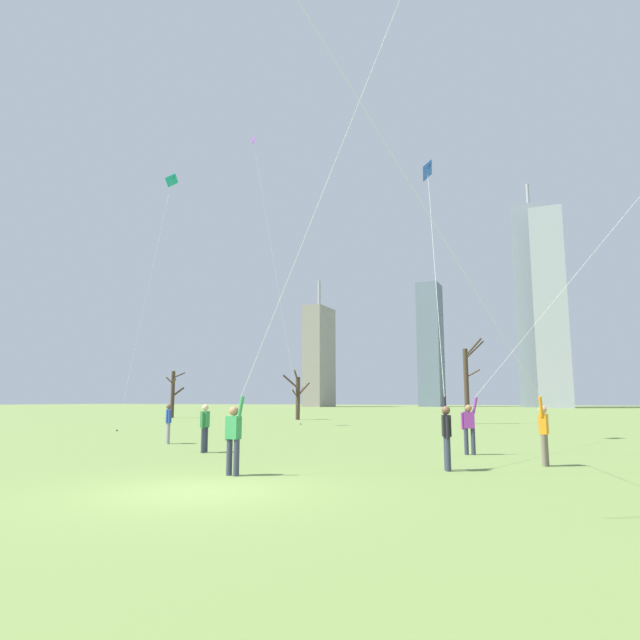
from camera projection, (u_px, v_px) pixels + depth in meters
The scene contains 16 objects.
ground_plane at pixel (198, 491), 10.71m from camera, with size 400.00×400.00×0.00m, color olive.
kite_flyer_far_back_blue at pixel (442, 363), 15.87m from camera, with size 2.74×10.88×13.02m.
kite_flyer_midfield_right_red at pixel (265, 352), 13.14m from camera, with size 6.20×1.28×15.34m.
kite_flyer_midfield_left_pink at pixel (514, 367), 17.94m from camera, with size 8.63×1.81×11.60m.
kite_flyer_foreground_left_yellow at pixel (440, 256), 13.26m from camera, with size 7.99×12.93×17.13m.
bystander_watching_nearby at pixel (168, 421), 22.48m from camera, with size 0.39×0.38×1.62m.
bystander_strolling_midfield at pixel (205, 426), 18.73m from camera, with size 0.26×0.50×1.62m.
distant_kite_drifting_left_teal at pixel (168, 197), 38.24m from camera, with size 1.12×5.47×17.75m.
distant_kite_high_overhead_purple at pixel (258, 170), 47.85m from camera, with size 6.71×3.36×25.28m.
bare_tree_leftmost at pixel (298, 395), 50.29m from camera, with size 1.69×2.60×4.54m.
bare_tree_left_of_center at pixel (467, 383), 41.79m from camera, with size 1.69×0.85×6.44m.
bare_tree_right_of_center at pixel (173, 393), 55.80m from camera, with size 1.16×2.61×4.72m.
skyline_squat_block at pixel (551, 307), 128.83m from camera, with size 7.40×7.03×47.21m.
skyline_slender_spire at pixel (319, 356), 152.06m from camera, with size 5.30×11.42×35.23m.
skyline_mid_tower_left at pixel (431, 344), 153.70m from camera, with size 6.05×8.11×34.55m.
skyline_tall_tower at pixel (534, 305), 144.19m from camera, with size 8.73×10.46×60.15m.
Camera 1 is at (6.61, -9.22, 1.77)m, focal length 30.72 mm.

